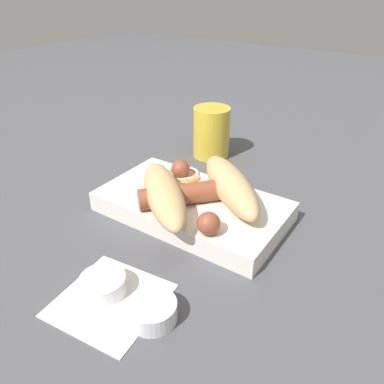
% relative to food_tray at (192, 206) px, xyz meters
% --- Properties ---
extents(ground_plane, '(3.00, 3.00, 0.00)m').
position_rel_food_tray_xyz_m(ground_plane, '(0.00, 0.00, -0.02)').
color(ground_plane, '#4C4C51').
extents(food_tray, '(0.28, 0.15, 0.03)m').
position_rel_food_tray_xyz_m(food_tray, '(0.00, 0.00, 0.00)').
color(food_tray, silver).
rests_on(food_tray, ground_plane).
extents(bread_roll, '(0.24, 0.23, 0.04)m').
position_rel_food_tray_xyz_m(bread_roll, '(-0.01, 0.01, 0.04)').
color(bread_roll, tan).
rests_on(bread_roll, food_tray).
extents(sausage, '(0.15, 0.14, 0.03)m').
position_rel_food_tray_xyz_m(sausage, '(-0.01, 0.01, 0.03)').
color(sausage, brown).
rests_on(sausage, food_tray).
extents(pickled_veggies, '(0.07, 0.06, 0.01)m').
position_rel_food_tray_xyz_m(pickled_veggies, '(0.05, -0.05, 0.02)').
color(pickled_veggies, '#F99E4C').
rests_on(pickled_veggies, food_tray).
extents(napkin, '(0.12, 0.12, 0.00)m').
position_rel_food_tray_xyz_m(napkin, '(-0.02, 0.20, -0.01)').
color(napkin, white).
rests_on(napkin, ground_plane).
extents(condiment_cup_near, '(0.05, 0.05, 0.02)m').
position_rel_food_tray_xyz_m(condiment_cup_near, '(-0.01, 0.19, -0.01)').
color(condiment_cup_near, silver).
rests_on(condiment_cup_near, ground_plane).
extents(condiment_cup_far, '(0.05, 0.05, 0.02)m').
position_rel_food_tray_xyz_m(condiment_cup_far, '(-0.08, 0.19, -0.01)').
color(condiment_cup_far, silver).
rests_on(condiment_cup_far, ground_plane).
extents(drink_glass, '(0.07, 0.07, 0.10)m').
position_rel_food_tray_xyz_m(drink_glass, '(0.09, -0.20, 0.03)').
color(drink_glass, gold).
rests_on(drink_glass, ground_plane).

